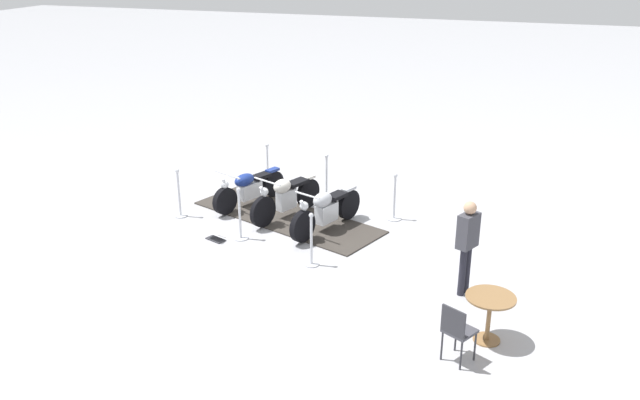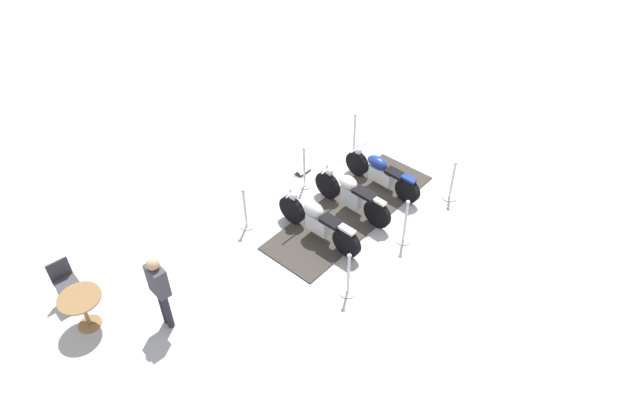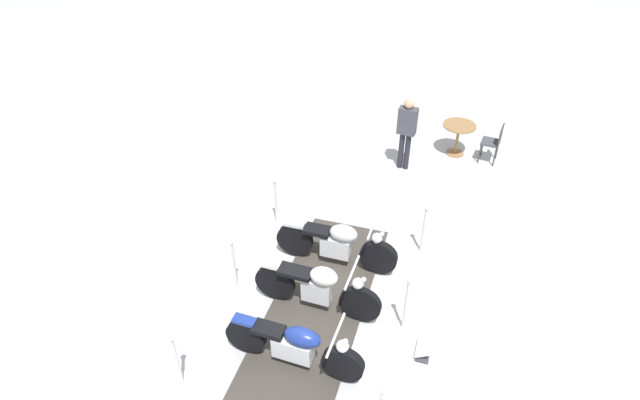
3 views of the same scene
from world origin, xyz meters
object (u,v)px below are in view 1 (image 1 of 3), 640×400
Objects in this scene: stanchion_right_front at (179,200)px; stanchion_right_mid at (240,222)px; stanchion_left_mid at (326,185)px; motorcycle_cream at (285,196)px; cafe_chair_near_table at (457,329)px; bystander_person at (467,240)px; stanchion_left_rear at (394,205)px; cafe_table at (490,308)px; motorcycle_chrome at (326,210)px; stanchion_left_front at (268,171)px; stanchion_right_rear at (311,247)px; motorcycle_navy at (249,188)px; info_placard at (215,237)px.

stanchion_right_mid is at bearing 69.65° from stanchion_right_front.
stanchion_left_mid is at bearing 159.65° from stanchion_right_mid.
stanchion_right_front is (0.65, -2.26, -0.12)m from motorcycle_cream.
cafe_chair_near_table is at bearing 61.36° from stanchion_right_front.
stanchion_right_mid is at bearing 15.37° from bystander_person.
cafe_table is at bearing 29.76° from stanchion_left_rear.
stanchion_right_front is at bearing 89.80° from cafe_chair_near_table.
stanchion_left_mid is (-1.75, -0.55, -0.12)m from motorcycle_chrome.
motorcycle_chrome is 2.06× the size of stanchion_left_front.
stanchion_right_rear is 0.62× the size of bystander_person.
motorcycle_navy is 6.94m from cafe_table.
stanchion_right_front reaches higher than stanchion_left_rear.
motorcycle_chrome is at bearing 68.61° from cafe_chair_near_table.
motorcycle_cream is 4.70m from bystander_person.
cafe_table is at bearing 78.43° from motorcycle_navy.
cafe_chair_near_table is at bearing -28.44° from cafe_table.
motorcycle_chrome is 1.88× the size of stanchion_right_mid.
stanchion_left_front is 6.88m from bystander_person.
stanchion_right_mid is 4.76m from bystander_person.
motorcycle_navy is at bearing -84.64° from stanchion_left_rear.
motorcycle_chrome is 3.36m from stanchion_left_front.
motorcycle_navy is 1.78× the size of stanchion_left_mid.
motorcycle_cream is at bearing -20.38° from stanchion_left_mid.
stanchion_right_front is at bearing -110.35° from stanchion_right_rear.
stanchion_left_front is 2.85m from stanchion_right_front.
bystander_person is at bearing 33.27° from stanchion_left_rear.
cafe_chair_near_table is (2.26, 3.01, 0.17)m from stanchion_right_rear.
motorcycle_navy is 1.17× the size of bystander_person.
stanchion_left_rear reaches higher than cafe_table.
motorcycle_chrome is 1.98× the size of stanchion_left_rear.
stanchion_left_rear is at bearing 152.58° from motorcycle_chrome.
stanchion_left_front is 0.60× the size of bystander_person.
stanchion_left_rear is at bearing 69.65° from stanchion_left_front.
stanchion_left_rear is (-0.70, 2.28, -0.18)m from motorcycle_cream.
stanchion_left_mid reaches higher than cafe_chair_near_table.
motorcycle_chrome is at bearing -129.90° from info_placard.
motorcycle_navy is 1.79m from stanchion_right_mid.
info_placard is at bearing -39.50° from motorcycle_chrome.
stanchion_right_front is (-0.66, -1.77, 0.02)m from stanchion_right_mid.
motorcycle_chrome is 2.26× the size of cafe_chair_near_table.
stanchion_left_rear is at bearing -124.89° from info_placard.
motorcycle_navy is at bearing 77.67° from cafe_chair_near_table.
stanchion_right_rear is (3.98, 2.56, 0.08)m from stanchion_left_front.
stanchion_right_front reaches higher than motorcycle_navy.
stanchion_left_mid is 1.47× the size of cafe_table.
motorcycle_chrome is at bearing 17.47° from stanchion_left_mid.
stanchion_right_rear is at bearing -114.42° from cafe_table.
cafe_chair_near_table is (2.69, 5.24, 0.49)m from info_placard.
stanchion_left_front is at bearing -125.66° from motorcycle_cream.
stanchion_right_front is 1.45× the size of cafe_table.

